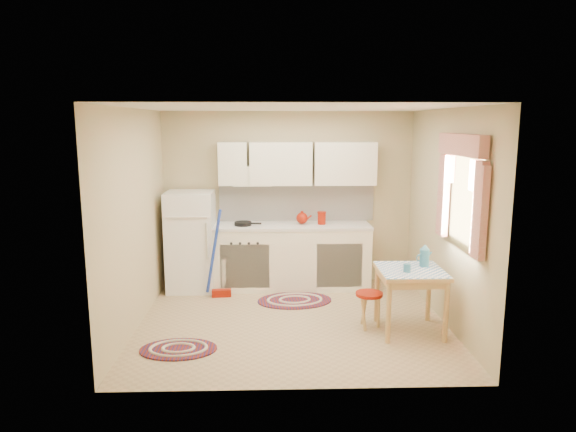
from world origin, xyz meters
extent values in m
plane|color=tan|center=(0.00, 0.00, 0.00)|extent=(3.60, 3.60, 0.00)
cube|color=silver|center=(0.00, 0.00, 2.50)|extent=(3.60, 3.20, 0.04)
cube|color=tan|center=(0.00, 1.60, 1.25)|extent=(3.60, 0.04, 2.50)
cube|color=tan|center=(0.00, -1.60, 1.25)|extent=(3.60, 0.04, 2.50)
cube|color=tan|center=(-1.80, 0.00, 1.25)|extent=(0.04, 3.20, 2.50)
cube|color=tan|center=(1.80, 0.00, 1.25)|extent=(0.04, 3.20, 2.50)
cube|color=white|center=(0.12, 1.59, 1.20)|extent=(2.25, 0.03, 0.55)
cube|color=white|center=(0.12, 1.44, 1.77)|extent=(2.25, 0.33, 0.60)
cube|color=white|center=(1.78, -0.55, 1.55)|extent=(0.04, 0.85, 0.95)
cube|color=white|center=(-1.37, 1.25, 0.70)|extent=(0.65, 0.60, 1.40)
cube|color=white|center=(0.02, 1.30, 0.44)|extent=(2.25, 0.60, 0.88)
cube|color=silver|center=(0.02, 1.30, 0.90)|extent=(2.27, 0.62, 0.04)
cylinder|color=black|center=(-0.64, 1.25, 0.94)|extent=(0.26, 0.26, 0.05)
cylinder|color=#921405|center=(0.47, 1.30, 1.00)|extent=(0.12, 0.12, 0.16)
cube|color=tan|center=(1.31, -0.34, 0.36)|extent=(0.72, 0.72, 0.72)
cylinder|color=#921405|center=(0.88, -0.22, 0.21)|extent=(0.39, 0.39, 0.42)
cylinder|color=teal|center=(1.24, -0.44, 0.77)|extent=(0.09, 0.09, 0.10)
camera|label=1|loc=(-0.23, -5.81, 2.34)|focal=32.00mm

